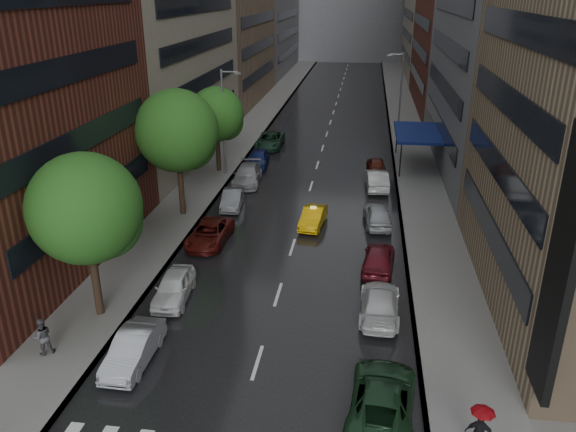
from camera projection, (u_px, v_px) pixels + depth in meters
The scene contains 15 objects.
ground at pixel (238, 427), 21.24m from camera, with size 220.00×220.00×0.00m, color gray.
road at pixel (329, 126), 67.06m from camera, with size 14.00×140.00×0.01m, color black.
sidewalk_left at pixel (255, 123), 68.18m from camera, with size 4.00×140.00×0.15m, color gray.
sidewalk_right at pixel (406, 128), 65.89m from camera, with size 4.00×140.00×0.15m, color gray.
tree_near at pixel (85, 209), 26.27m from camera, with size 5.34×5.34×8.51m.
tree_mid at pixel (177, 131), 38.56m from camera, with size 5.75×5.75×9.16m.
tree_far at pixel (216, 115), 48.57m from camera, with size 4.77×4.77×7.60m.
taxi at pixel (313, 217), 38.88m from camera, with size 1.38×3.95×1.30m, color #EEAF0C.
parked_cars_left at pixel (238, 190), 43.88m from camera, with size 2.59×41.08×1.53m.
parked_cars_right at pixel (378, 249), 34.00m from camera, with size 2.96×36.14×1.57m.
ped_black_umbrella at pixel (41, 330), 24.82m from camera, with size 1.10×1.07×2.09m.
ped_red_umbrella at pixel (481, 426), 19.47m from camera, with size 1.05×0.82×2.01m.
street_lamp_left at pixel (224, 120), 47.86m from camera, with size 1.74×0.22×9.00m.
street_lamp_right at pixel (400, 94), 59.65m from camera, with size 1.74×0.22×9.00m.
awning at pixel (417, 133), 50.99m from camera, with size 4.00×8.00×3.12m.
Camera 1 is at (4.17, -16.19, 15.48)m, focal length 35.00 mm.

